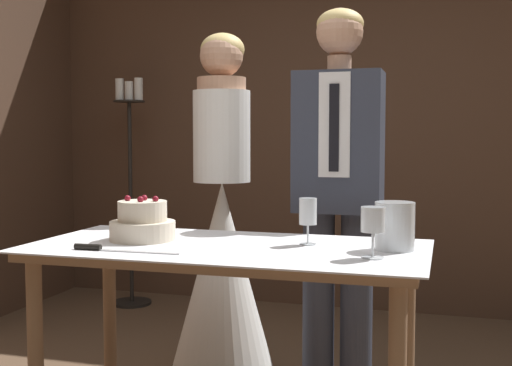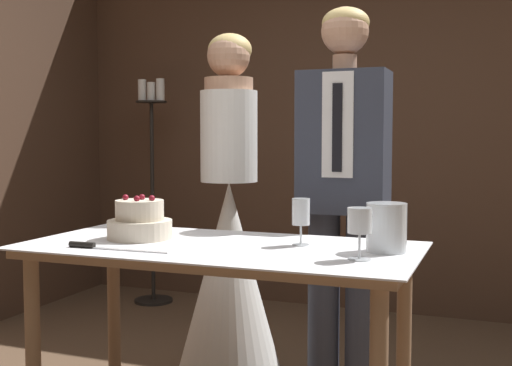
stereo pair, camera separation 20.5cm
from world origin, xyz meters
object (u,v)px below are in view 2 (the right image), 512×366
(hurricane_candle, at_px, (386,229))
(bride, at_px, (229,254))
(tiered_cake, at_px, (140,222))
(wine_glass_near, at_px, (360,223))
(wine_glass_middle, at_px, (301,214))
(groom, at_px, (344,179))
(cake_knife, at_px, (99,247))
(cake_table, at_px, (220,272))
(candle_stand, at_px, (152,186))

(hurricane_candle, distance_m, bride, 1.14)
(tiered_cake, xyz_separation_m, hurricane_candle, (0.95, 0.05, 0.02))
(wine_glass_near, height_order, wine_glass_middle, wine_glass_middle)
(tiered_cake, bearing_deg, groom, 48.78)
(hurricane_candle, xyz_separation_m, bride, (-0.89, 0.68, -0.26))
(tiered_cake, bearing_deg, bride, 84.94)
(hurricane_candle, bearing_deg, cake_knife, -162.32)
(bride, xyz_separation_m, groom, (0.57, -0.00, 0.38))
(wine_glass_near, height_order, bride, bride)
(cake_table, bearing_deg, groom, 69.13)
(wine_glass_near, xyz_separation_m, candle_stand, (-1.95, 2.04, -0.07))
(cake_table, distance_m, hurricane_candle, 0.63)
(bride, distance_m, candle_stand, 1.65)
(cake_table, relative_size, candle_stand, 0.89)
(bride, bearing_deg, tiered_cake, -95.06)
(cake_knife, relative_size, wine_glass_near, 2.34)
(cake_knife, height_order, hurricane_candle, hurricane_candle)
(cake_table, height_order, tiered_cake, tiered_cake)
(cake_knife, bearing_deg, cake_table, 30.04)
(hurricane_candle, height_order, bride, bride)
(tiered_cake, distance_m, wine_glass_near, 0.90)
(groom, bearing_deg, wine_glass_middle, -90.41)
(tiered_cake, xyz_separation_m, groom, (0.64, 0.73, 0.14))
(cake_knife, relative_size, hurricane_candle, 2.33)
(wine_glass_middle, relative_size, groom, 0.10)
(tiered_cake, distance_m, bride, 0.77)
(wine_glass_middle, bearing_deg, wine_glass_near, -37.85)
(hurricane_candle, bearing_deg, bride, 142.64)
(wine_glass_middle, bearing_deg, bride, 131.08)
(wine_glass_middle, relative_size, candle_stand, 0.11)
(cake_table, height_order, hurricane_candle, hurricane_candle)
(cake_table, height_order, wine_glass_near, wine_glass_near)
(cake_knife, bearing_deg, wine_glass_middle, 24.90)
(wine_glass_middle, distance_m, groom, 0.66)
(wine_glass_near, xyz_separation_m, groom, (-0.25, 0.86, 0.08))
(cake_table, height_order, groom, groom)
(wine_glass_middle, bearing_deg, candle_stand, 132.64)
(cake_table, bearing_deg, hurricane_candle, 7.40)
(cake_table, relative_size, cake_knife, 3.67)
(bride, bearing_deg, groom, -0.04)
(cake_table, height_order, cake_knife, cake_knife)
(wine_glass_near, bearing_deg, candle_stand, 133.74)
(wine_glass_middle, relative_size, bride, 0.10)
(cake_table, distance_m, cake_knife, 0.45)
(cake_table, relative_size, groom, 0.81)
(cake_knife, relative_size, bride, 0.23)
(cake_table, bearing_deg, cake_knife, -147.91)
(tiered_cake, relative_size, groom, 0.14)
(groom, bearing_deg, cake_knife, -123.62)
(cake_knife, height_order, candle_stand, candle_stand)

